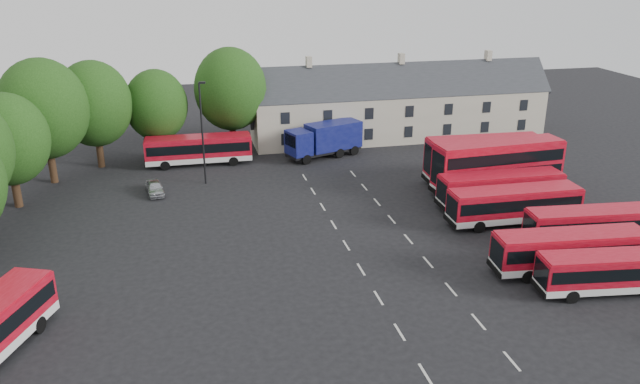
{
  "coord_description": "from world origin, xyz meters",
  "views": [
    {
      "loc": [
        -11.43,
        -39.35,
        20.54
      ],
      "look_at": [
        -0.7,
        7.97,
        2.2
      ],
      "focal_mm": 35.0,
      "sensor_mm": 36.0,
      "label": 1
    }
  ],
  "objects_px": {
    "bus_row_a": "(614,270)",
    "box_truck": "(325,138)",
    "silver_car": "(155,188)",
    "bus_dd_south": "(498,164)",
    "lamppost": "(202,131)"
  },
  "relations": [
    {
      "from": "silver_car",
      "to": "lamppost",
      "type": "height_order",
      "value": "lamppost"
    },
    {
      "from": "bus_dd_south",
      "to": "box_truck",
      "type": "relative_size",
      "value": 1.38
    },
    {
      "from": "bus_row_a",
      "to": "lamppost",
      "type": "relative_size",
      "value": 1.01
    },
    {
      "from": "bus_row_a",
      "to": "box_truck",
      "type": "height_order",
      "value": "box_truck"
    },
    {
      "from": "bus_row_a",
      "to": "lamppost",
      "type": "height_order",
      "value": "lamppost"
    },
    {
      "from": "box_truck",
      "to": "silver_car",
      "type": "distance_m",
      "value": 19.58
    },
    {
      "from": "lamppost",
      "to": "bus_dd_south",
      "type": "bearing_deg",
      "value": -18.17
    },
    {
      "from": "bus_dd_south",
      "to": "box_truck",
      "type": "distance_m",
      "value": 19.31
    },
    {
      "from": "bus_row_a",
      "to": "lamppost",
      "type": "distance_m",
      "value": 36.74
    },
    {
      "from": "silver_car",
      "to": "bus_dd_south",
      "type": "bearing_deg",
      "value": -20.46
    },
    {
      "from": "silver_car",
      "to": "lamppost",
      "type": "relative_size",
      "value": 0.37
    },
    {
      "from": "box_truck",
      "to": "lamppost",
      "type": "distance_m",
      "value": 14.79
    },
    {
      "from": "lamppost",
      "to": "silver_car",
      "type": "bearing_deg",
      "value": -158.3
    },
    {
      "from": "bus_row_a",
      "to": "silver_car",
      "type": "relative_size",
      "value": 2.74
    },
    {
      "from": "bus_dd_south",
      "to": "box_truck",
      "type": "height_order",
      "value": "bus_dd_south"
    }
  ]
}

